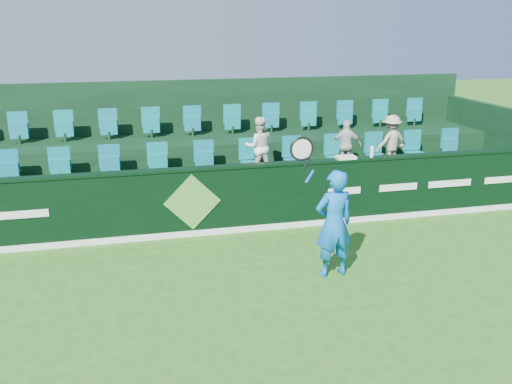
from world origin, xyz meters
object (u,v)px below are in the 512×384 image
object	(u,v)px
spectator_left	(259,147)
towel	(346,157)
tennis_player	(334,223)
drinks_bottle	(372,152)
spectator_right	(391,141)
spectator_middle	(346,145)

from	to	relation	value
spectator_left	towel	distance (m)	1.89
tennis_player	spectator_left	distance (m)	3.56
towel	drinks_bottle	size ratio (longest dim) A/B	1.70
spectator_right	spectator_middle	bearing A→B (deg)	-13.84
spectator_middle	tennis_player	bearing A→B (deg)	85.06
spectator_middle	towel	world-z (taller)	spectator_middle
spectator_middle	towel	xyz separation A→B (m)	(-0.48, -1.12, 0.01)
towel	spectator_right	bearing A→B (deg)	35.70
spectator_middle	towel	bearing A→B (deg)	87.05
tennis_player	spectator_left	xyz separation A→B (m)	(-0.36, 3.50, 0.53)
spectator_middle	spectator_right	xyz separation A→B (m)	(1.08, 0.00, 0.04)
spectator_left	drinks_bottle	bearing A→B (deg)	156.76
tennis_player	spectator_middle	distance (m)	3.89
spectator_left	spectator_middle	xyz separation A→B (m)	(2.01, 0.00, -0.07)
spectator_left	spectator_middle	world-z (taller)	spectator_left
spectator_middle	drinks_bottle	distance (m)	1.13
spectator_middle	towel	distance (m)	1.22
spectator_right	drinks_bottle	world-z (taller)	spectator_right
drinks_bottle	spectator_left	bearing A→B (deg)	151.84
spectator_left	tennis_player	bearing A→B (deg)	100.83
tennis_player	drinks_bottle	size ratio (longest dim) A/B	10.66
tennis_player	drinks_bottle	world-z (taller)	tennis_player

